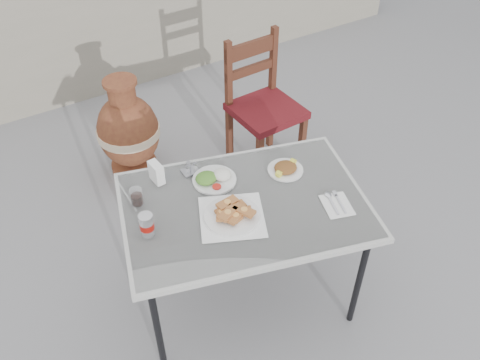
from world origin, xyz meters
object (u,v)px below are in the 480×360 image
cafe_table (245,211)px  salad_chopped_plate (285,168)px  chair (263,106)px  soda_can (147,225)px  napkin_holder (156,172)px  terracotta_urn (129,132)px  salad_rice_plate (214,178)px  pide_plate (232,213)px  cola_glass (137,197)px  condiment_caddy (190,169)px

cafe_table → salad_chopped_plate: bearing=17.4°
cafe_table → chair: chair is taller
soda_can → chair: (1.13, 0.82, -0.26)m
napkin_holder → soda_can: bearing=-125.9°
napkin_holder → terracotta_urn: napkin_holder is taller
napkin_holder → salad_rice_plate: bearing=-36.5°
pide_plate → terracotta_urn: bearing=90.6°
cola_glass → terracotta_urn: cola_glass is taller
cafe_table → terracotta_urn: 1.30m
cola_glass → condiment_caddy: (0.30, 0.07, -0.02)m
napkin_holder → chair: 1.12m
pide_plate → cafe_table: bearing=25.0°
salad_chopped_plate → chair: bearing=63.5°
salad_chopped_plate → condiment_caddy: (-0.40, 0.23, 0.01)m
salad_rice_plate → soda_can: 0.43m
cola_glass → chair: size_ratio=0.09×
terracotta_urn → cafe_table: bearing=-85.2°
soda_can → chair: 1.42m
napkin_holder → condiment_caddy: bearing=-14.7°
cafe_table → terracotta_urn: terracotta_urn is taller
chair → terracotta_urn: 0.89m
soda_can → cafe_table: bearing=-7.2°
cafe_table → cola_glass: 0.49m
salad_rice_plate → condiment_caddy: (-0.07, 0.11, 0.00)m
pide_plate → terracotta_urn: size_ratio=0.52×
cafe_table → pide_plate: (-0.09, -0.04, 0.07)m
napkin_holder → terracotta_urn: 1.01m
salad_rice_plate → salad_chopped_plate: size_ratio=1.20×
salad_rice_plate → salad_chopped_plate: salad_rice_plate is taller
pide_plate → condiment_caddy: same height
cafe_table → salad_rice_plate: 0.22m
salad_rice_plate → chair: (0.73, 0.67, -0.22)m
chair → napkin_holder: bearing=-153.9°
soda_can → cola_glass: (0.03, 0.20, -0.02)m
cafe_table → salad_rice_plate: salad_rice_plate is taller
cola_glass → napkin_holder: (0.14, 0.09, 0.02)m
napkin_holder → chair: (0.96, 0.53, -0.25)m
soda_can → cola_glass: size_ratio=1.34×
soda_can → condiment_caddy: 0.43m
salad_rice_plate → terracotta_urn: 1.12m
cafe_table → terracotta_urn: (-0.11, 1.26, -0.30)m
chair → condiment_caddy: bearing=-147.8°
pide_plate → condiment_caddy: size_ratio=4.54×
cafe_table → soda_can: bearing=172.8°
cafe_table → cola_glass: cola_glass is taller
condiment_caddy → cafe_table: bearing=-71.1°
napkin_holder → terracotta_urn: bearing=74.8°
pide_plate → salad_chopped_plate: (0.38, 0.13, -0.01)m
napkin_holder → condiment_caddy: napkin_holder is taller
napkin_holder → condiment_caddy: (0.16, -0.03, -0.03)m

